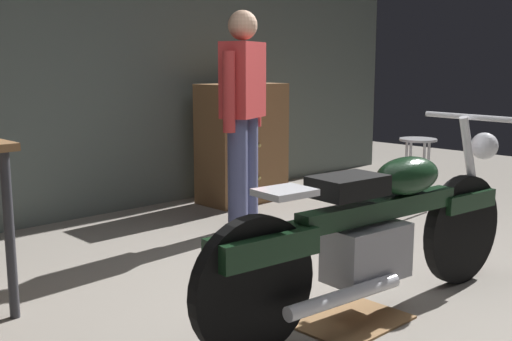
{
  "coord_description": "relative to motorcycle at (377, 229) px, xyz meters",
  "views": [
    {
      "loc": [
        -2.51,
        -1.95,
        1.28
      ],
      "look_at": [
        0.01,
        0.7,
        0.65
      ],
      "focal_mm": 43.55,
      "sensor_mm": 36.0,
      "label": 1
    }
  ],
  "objects": [
    {
      "name": "drip_tray",
      "position": [
        -0.18,
        0.0,
        -0.44
      ],
      "size": [
        0.56,
        0.4,
        0.01
      ],
      "primitive_type": "cube",
      "color": "olive",
      "rests_on": "ground_plane"
    },
    {
      "name": "ground_plane",
      "position": [
        -0.05,
        0.15,
        -0.45
      ],
      "size": [
        12.0,
        12.0,
        0.0
      ],
      "primitive_type": "plane",
      "color": "gray"
    },
    {
      "name": "person_standing",
      "position": [
        0.6,
        1.67,
        0.48
      ],
      "size": [
        0.53,
        0.35,
        1.67
      ],
      "rotation": [
        0.0,
        0.0,
        3.55
      ],
      "color": "#474C73",
      "rests_on": "ground_plane"
    },
    {
      "name": "shop_stool",
      "position": [
        2.15,
        1.11,
        0.05
      ],
      "size": [
        0.32,
        0.32,
        0.64
      ],
      "color": "#B2B2B7",
      "rests_on": "ground_plane"
    },
    {
      "name": "back_wall",
      "position": [
        -0.05,
        2.95,
        1.1
      ],
      "size": [
        8.0,
        0.12,
        3.1
      ],
      "primitive_type": "cube",
      "color": "#56605B",
      "rests_on": "ground_plane"
    },
    {
      "name": "motorcycle",
      "position": [
        0.0,
        0.0,
        0.0
      ],
      "size": [
        2.19,
        0.6,
        1.0
      ],
      "rotation": [
        0.0,
        0.0,
        -0.09
      ],
      "color": "black",
      "rests_on": "ground_plane"
    },
    {
      "name": "wooden_dresser",
      "position": [
        1.3,
        2.45,
        0.1
      ],
      "size": [
        0.8,
        0.47,
        1.1
      ],
      "color": "brown",
      "rests_on": "ground_plane"
    }
  ]
}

